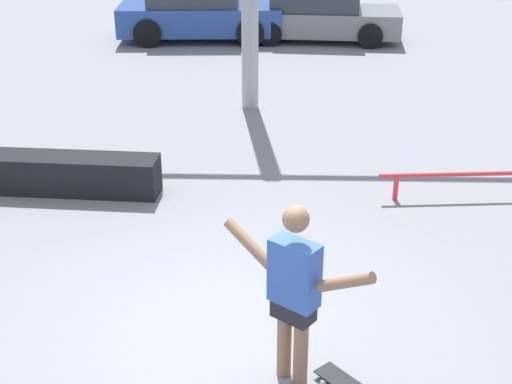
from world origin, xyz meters
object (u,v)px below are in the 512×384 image
grind_box (61,174)px  grind_rail (477,177)px  parked_car_grey (319,14)px  skateboarder (294,288)px  parked_car_blue (198,11)px

grind_box → grind_rail: size_ratio=1.02×
grind_box → parked_car_grey: 10.04m
skateboarder → grind_rail: 4.67m
skateboarder → parked_car_grey: bearing=123.2°
grind_box → skateboarder: bearing=-50.8°
grind_box → parked_car_blue: (1.02, 9.10, 0.43)m
grind_rail → parked_car_blue: parked_car_blue is taller
parked_car_grey → parked_car_blue: bearing=-174.3°
grind_box → grind_rail: grind_box is taller
skateboarder → grind_rail: size_ratio=0.65×
skateboarder → parked_car_blue: size_ratio=0.43×
parked_car_blue → parked_car_grey: (3.04, 0.08, -0.05)m
skateboarder → parked_car_blue: bearing=136.5°
grind_rail → skateboarder: bearing=-124.1°
skateboarder → grind_box: 5.06m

